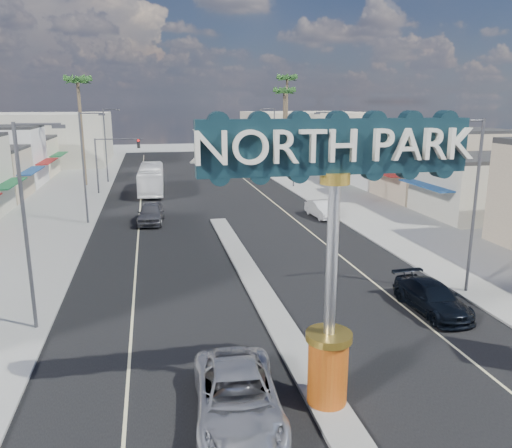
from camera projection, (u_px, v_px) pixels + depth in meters
name	position (u px, v px, depth m)	size (l,w,h in m)	color
ground	(216.00, 218.00, 43.13)	(160.00, 160.00, 0.00)	gray
road	(216.00, 218.00, 43.13)	(20.00, 120.00, 0.01)	black
median_island	(253.00, 280.00, 27.91)	(1.30, 30.00, 0.16)	gray
sidewalk_left	(44.00, 225.00, 40.31)	(8.00, 120.00, 0.12)	gray
sidewalk_right	(367.00, 210.00, 45.93)	(8.00, 120.00, 0.12)	gray
storefront_row_right	(401.00, 160.00, 59.59)	(12.00, 42.00, 6.00)	#B7B29E
backdrop_far_left	(44.00, 139.00, 80.52)	(20.00, 20.00, 8.00)	#B7B29E
backdrop_far_right	(305.00, 135.00, 89.35)	(20.00, 20.00, 8.00)	beige
gateway_sign	(333.00, 232.00, 15.09)	(8.20, 1.50, 9.15)	#CE420F
traffic_signal_left	(113.00, 154.00, 53.57)	(5.09, 0.45, 6.00)	#47474C
traffic_signal_right	(279.00, 151.00, 57.26)	(5.09, 0.45, 6.00)	#47474C
streetlight_l_near	(28.00, 218.00, 20.83)	(2.03, 0.22, 9.00)	#47474C
streetlight_l_mid	(85.00, 162.00, 39.83)	(2.03, 0.22, 9.00)	#47474C
streetlight_l_far	(107.00, 142.00, 60.73)	(2.03, 0.22, 9.00)	#47474C
streetlight_r_near	(473.00, 198.00, 25.02)	(2.03, 0.22, 9.00)	#47474C
streetlight_r_mid	(332.00, 157.00, 44.02)	(2.03, 0.22, 9.00)	#47474C
streetlight_r_far	(273.00, 139.00, 64.92)	(2.03, 0.22, 9.00)	#47474C
palm_left_far	(78.00, 86.00, 56.78)	(2.60, 2.60, 13.10)	brown
palm_right_mid	(284.00, 96.00, 67.92)	(2.60, 2.60, 12.10)	brown
palm_right_far	(287.00, 84.00, 73.60)	(2.60, 2.60, 14.10)	brown
suv_left	(238.00, 397.00, 15.59)	(2.64, 5.72, 1.59)	#B6B7BB
suv_right	(432.00, 297.00, 23.76)	(1.98, 4.86, 1.41)	black
car_parked_left	(151.00, 213.00, 41.13)	(2.01, 4.99, 1.70)	#5C5B60
car_parked_right	(322.00, 209.00, 43.21)	(1.51, 4.32, 1.42)	silver
city_bus	(151.00, 179.00, 54.96)	(2.54, 10.85, 3.02)	white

